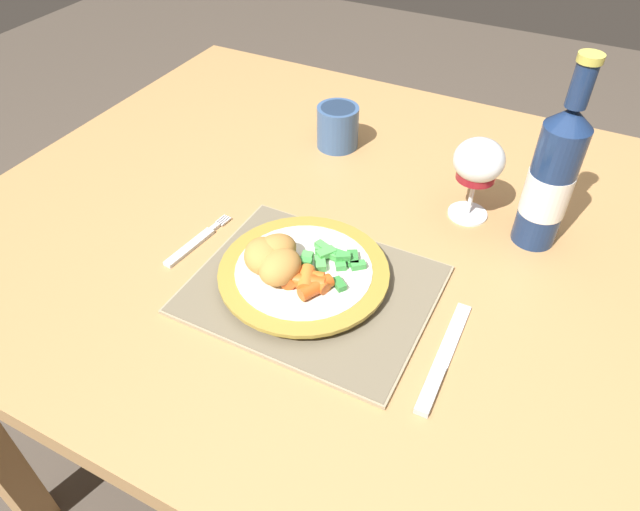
{
  "coord_description": "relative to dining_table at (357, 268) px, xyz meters",
  "views": [
    {
      "loc": [
        0.26,
        -0.64,
        1.3
      ],
      "look_at": [
        -0.0,
        -0.13,
        0.78
      ],
      "focal_mm": 32.0,
      "sensor_mm": 36.0,
      "label": 1
    }
  ],
  "objects": [
    {
      "name": "placemat",
      "position": [
        -0.0,
        -0.16,
        0.09
      ],
      "size": [
        0.32,
        0.26,
        0.01
      ],
      "color": "gray",
      "rests_on": "dining_table"
    },
    {
      "name": "dinner_plate",
      "position": [
        -0.02,
        -0.15,
        0.11
      ],
      "size": [
        0.23,
        0.23,
        0.02
      ],
      "color": "white",
      "rests_on": "placemat"
    },
    {
      "name": "breaded_croquettes",
      "position": [
        -0.05,
        -0.17,
        0.14
      ],
      "size": [
        0.1,
        0.1,
        0.04
      ],
      "color": "#B77F3D",
      "rests_on": "dinner_plate"
    },
    {
      "name": "table_knife",
      "position": [
        0.2,
        -0.2,
        0.09
      ],
      "size": [
        0.02,
        0.18,
        0.01
      ],
      "color": "silver",
      "rests_on": "dining_table"
    },
    {
      "name": "ground_plane",
      "position": [
        0.0,
        0.0,
        -0.65
      ],
      "size": [
        6.0,
        6.0,
        0.0
      ],
      "primitive_type": "plane",
      "color": "#4C4238"
    },
    {
      "name": "drinking_cup",
      "position": [
        -0.13,
        0.2,
        0.13
      ],
      "size": [
        0.08,
        0.08,
        0.08
      ],
      "color": "#385684",
      "rests_on": "dining_table"
    },
    {
      "name": "bottle",
      "position": [
        0.25,
        0.09,
        0.2
      ],
      "size": [
        0.06,
        0.06,
        0.29
      ],
      "color": "navy",
      "rests_on": "dining_table"
    },
    {
      "name": "glazed_carrots",
      "position": [
        0.0,
        -0.18,
        0.12
      ],
      "size": [
        0.07,
        0.05,
        0.02
      ],
      "color": "#CC5119",
      "rests_on": "dinner_plate"
    },
    {
      "name": "dining_table",
      "position": [
        0.0,
        0.0,
        0.0
      ],
      "size": [
        1.23,
        0.97,
        0.74
      ],
      "color": "#AD7F4C",
      "rests_on": "ground"
    },
    {
      "name": "green_beans_pile",
      "position": [
        0.01,
        -0.12,
        0.12
      ],
      "size": [
        0.09,
        0.08,
        0.02
      ],
      "color": "green",
      "rests_on": "dinner_plate"
    },
    {
      "name": "fork",
      "position": [
        -0.2,
        -0.15,
        0.09
      ],
      "size": [
        0.03,
        0.14,
        0.01
      ],
      "color": "silver",
      "rests_on": "dining_table"
    },
    {
      "name": "wine_glass",
      "position": [
        0.14,
        0.1,
        0.18
      ],
      "size": [
        0.08,
        0.08,
        0.13
      ],
      "color": "silver",
      "rests_on": "dining_table"
    }
  ]
}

